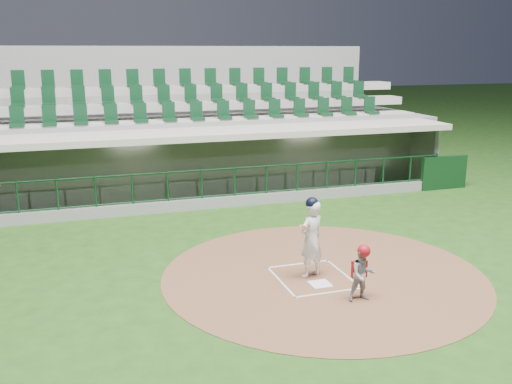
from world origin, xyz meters
TOP-DOWN VIEW (x-y plane):
  - ground at (0.00, 0.00)m, footprint 120.00×120.00m
  - dirt_circle at (0.30, -0.20)m, footprint 7.20×7.20m
  - home_plate at (0.00, -0.70)m, footprint 0.43×0.43m
  - batter_box_chalk at (0.00, -0.30)m, footprint 1.55×1.80m
  - dugout_structure at (0.06, 7.81)m, footprint 16.40×3.70m
  - seating_deck at (0.00, 10.91)m, footprint 17.00×6.72m
  - batter at (-0.02, -0.20)m, footprint 0.91×0.96m
  - catcher at (0.47, -1.66)m, footprint 0.56×0.45m

SIDE VIEW (x-z plane):
  - ground at x=0.00m, z-range 0.00..0.00m
  - dirt_circle at x=0.30m, z-range 0.00..0.01m
  - batter_box_chalk at x=0.00m, z-range 0.01..0.02m
  - home_plate at x=0.00m, z-range 0.01..0.03m
  - catcher at x=0.47m, z-range 0.01..1.18m
  - batter at x=-0.02m, z-range 0.01..1.82m
  - dugout_structure at x=0.06m, z-range -0.54..2.46m
  - seating_deck at x=0.00m, z-range -1.15..4.00m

